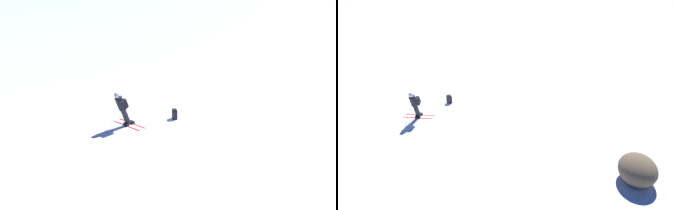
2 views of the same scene
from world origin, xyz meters
TOP-DOWN VIEW (x-y plane):
  - ground_plane at (0.00, 0.00)m, footprint 300.00×300.00m
  - skier at (1.10, -0.01)m, footprint 1.51×1.80m
  - spare_backpack at (-1.07, 1.40)m, footprint 0.37×0.37m
  - exposed_boulder_0 at (6.02, 10.33)m, footprint 1.79×1.52m

SIDE VIEW (x-z plane):
  - ground_plane at x=0.00m, z-range 0.00..0.00m
  - spare_backpack at x=-1.07m, z-range -0.01..0.49m
  - exposed_boulder_0 at x=6.02m, z-range 0.00..1.17m
  - skier at x=1.10m, z-range 0.09..1.90m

